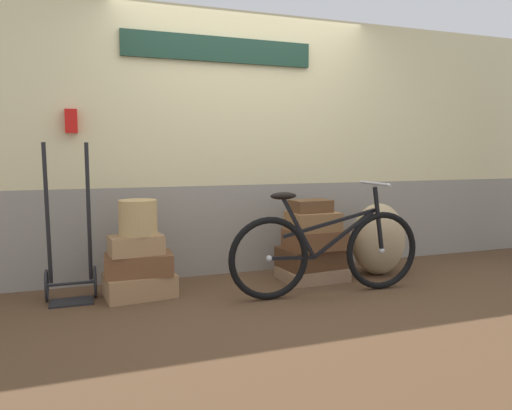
{
  "coord_description": "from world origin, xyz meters",
  "views": [
    {
      "loc": [
        -1.54,
        -3.73,
        1.19
      ],
      "look_at": [
        -0.12,
        0.16,
        0.74
      ],
      "focal_mm": 33.94,
      "sensor_mm": 36.0,
      "label": 1
    }
  ],
  "objects_px": {
    "suitcase_0": "(140,285)",
    "wicker_basket": "(138,217)",
    "suitcase_1": "(139,264)",
    "suitcase_4": "(311,257)",
    "luggage_trolley": "(70,262)",
    "suitcase_7": "(311,206)",
    "suitcase_5": "(315,239)",
    "suitcase_2": "(136,245)",
    "burlap_sack": "(378,239)",
    "suitcase_3": "(312,273)",
    "suitcase_6": "(313,221)",
    "bicycle": "(327,252)"
  },
  "relations": [
    {
      "from": "suitcase_3",
      "to": "suitcase_4",
      "type": "relative_size",
      "value": 1.06
    },
    {
      "from": "suitcase_3",
      "to": "bicycle",
      "type": "bearing_deg",
      "value": -102.36
    },
    {
      "from": "suitcase_7",
      "to": "burlap_sack",
      "type": "xyz_separation_m",
      "value": [
        0.72,
        -0.03,
        -0.35
      ]
    },
    {
      "from": "suitcase_6",
      "to": "suitcase_1",
      "type": "bearing_deg",
      "value": 179.55
    },
    {
      "from": "bicycle",
      "to": "suitcase_3",
      "type": "bearing_deg",
      "value": 78.36
    },
    {
      "from": "suitcase_2",
      "to": "suitcase_7",
      "type": "relative_size",
      "value": 1.18
    },
    {
      "from": "suitcase_1",
      "to": "luggage_trolley",
      "type": "distance_m",
      "value": 0.54
    },
    {
      "from": "suitcase_4",
      "to": "suitcase_5",
      "type": "bearing_deg",
      "value": -68.78
    },
    {
      "from": "suitcase_3",
      "to": "suitcase_4",
      "type": "bearing_deg",
      "value": 100.45
    },
    {
      "from": "suitcase_1",
      "to": "wicker_basket",
      "type": "relative_size",
      "value": 1.74
    },
    {
      "from": "wicker_basket",
      "to": "luggage_trolley",
      "type": "xyz_separation_m",
      "value": [
        -0.53,
        0.11,
        -0.35
      ]
    },
    {
      "from": "suitcase_2",
      "to": "wicker_basket",
      "type": "height_order",
      "value": "wicker_basket"
    },
    {
      "from": "suitcase_0",
      "to": "suitcase_7",
      "type": "distance_m",
      "value": 1.67
    },
    {
      "from": "suitcase_4",
      "to": "suitcase_7",
      "type": "distance_m",
      "value": 0.49
    },
    {
      "from": "burlap_sack",
      "to": "luggage_trolley",
      "type": "bearing_deg",
      "value": 177.09
    },
    {
      "from": "suitcase_0",
      "to": "burlap_sack",
      "type": "distance_m",
      "value": 2.29
    },
    {
      "from": "suitcase_1",
      "to": "suitcase_7",
      "type": "distance_m",
      "value": 1.62
    },
    {
      "from": "luggage_trolley",
      "to": "suitcase_6",
      "type": "bearing_deg",
      "value": -3.6
    },
    {
      "from": "suitcase_5",
      "to": "burlap_sack",
      "type": "xyz_separation_m",
      "value": [
        0.68,
        -0.02,
        -0.04
      ]
    },
    {
      "from": "suitcase_2",
      "to": "burlap_sack",
      "type": "xyz_separation_m",
      "value": [
        2.3,
        -0.01,
        -0.09
      ]
    },
    {
      "from": "suitcase_1",
      "to": "luggage_trolley",
      "type": "bearing_deg",
      "value": 171.58
    },
    {
      "from": "suitcase_0",
      "to": "suitcase_1",
      "type": "distance_m",
      "value": 0.18
    },
    {
      "from": "suitcase_0",
      "to": "suitcase_3",
      "type": "bearing_deg",
      "value": -6.56
    },
    {
      "from": "luggage_trolley",
      "to": "suitcase_7",
      "type": "bearing_deg",
      "value": -3.18
    },
    {
      "from": "suitcase_3",
      "to": "suitcase_5",
      "type": "xyz_separation_m",
      "value": [
        0.02,
        -0.02,
        0.33
      ]
    },
    {
      "from": "bicycle",
      "to": "suitcase_7",
      "type": "bearing_deg",
      "value": 81.49
    },
    {
      "from": "wicker_basket",
      "to": "burlap_sack",
      "type": "height_order",
      "value": "wicker_basket"
    },
    {
      "from": "suitcase_2",
      "to": "suitcase_5",
      "type": "height_order",
      "value": "suitcase_2"
    },
    {
      "from": "suitcase_4",
      "to": "wicker_basket",
      "type": "xyz_separation_m",
      "value": [
        -1.58,
        -0.03,
        0.45
      ]
    },
    {
      "from": "suitcase_3",
      "to": "wicker_basket",
      "type": "relative_size",
      "value": 1.88
    },
    {
      "from": "suitcase_7",
      "to": "burlap_sack",
      "type": "relative_size",
      "value": 0.51
    },
    {
      "from": "suitcase_5",
      "to": "bicycle",
      "type": "xyz_separation_m",
      "value": [
        -0.11,
        -0.45,
        -0.03
      ]
    },
    {
      "from": "suitcase_4",
      "to": "suitcase_2",
      "type": "bearing_deg",
      "value": 175.41
    },
    {
      "from": "suitcase_6",
      "to": "bicycle",
      "type": "height_order",
      "value": "bicycle"
    },
    {
      "from": "suitcase_3",
      "to": "suitcase_1",
      "type": "bearing_deg",
      "value": 179.38
    },
    {
      "from": "suitcase_4",
      "to": "burlap_sack",
      "type": "distance_m",
      "value": 0.72
    },
    {
      "from": "suitcase_2",
      "to": "bicycle",
      "type": "relative_size",
      "value": 0.25
    },
    {
      "from": "suitcase_2",
      "to": "bicycle",
      "type": "distance_m",
      "value": 1.57
    },
    {
      "from": "suitcase_0",
      "to": "wicker_basket",
      "type": "relative_size",
      "value": 1.79
    },
    {
      "from": "suitcase_2",
      "to": "suitcase_3",
      "type": "bearing_deg",
      "value": -5.21
    },
    {
      "from": "suitcase_5",
      "to": "luggage_trolley",
      "type": "bearing_deg",
      "value": 174.74
    },
    {
      "from": "suitcase_4",
      "to": "bicycle",
      "type": "relative_size",
      "value": 0.32
    },
    {
      "from": "suitcase_2",
      "to": "burlap_sack",
      "type": "distance_m",
      "value": 2.3
    },
    {
      "from": "burlap_sack",
      "to": "suitcase_3",
      "type": "bearing_deg",
      "value": 176.89
    },
    {
      "from": "suitcase_3",
      "to": "suitcase_6",
      "type": "distance_m",
      "value": 0.5
    },
    {
      "from": "suitcase_1",
      "to": "suitcase_4",
      "type": "xyz_separation_m",
      "value": [
        1.58,
        0.03,
        -0.07
      ]
    },
    {
      "from": "suitcase_4",
      "to": "suitcase_6",
      "type": "relative_size",
      "value": 1.24
    },
    {
      "from": "suitcase_4",
      "to": "wicker_basket",
      "type": "height_order",
      "value": "wicker_basket"
    },
    {
      "from": "suitcase_0",
      "to": "suitcase_7",
      "type": "relative_size",
      "value": 1.55
    },
    {
      "from": "suitcase_1",
      "to": "suitcase_3",
      "type": "xyz_separation_m",
      "value": [
        1.59,
        0.0,
        -0.22
      ]
    }
  ]
}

